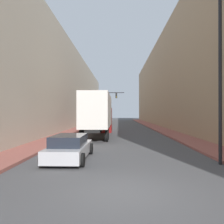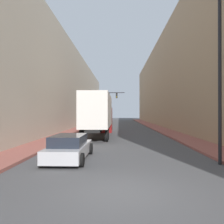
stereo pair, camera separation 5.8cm
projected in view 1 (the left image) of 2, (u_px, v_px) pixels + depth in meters
The scene contains 9 objects.
ground_plane at pixel (123, 192), 6.74m from camera, with size 200.00×200.00×0.00m, color #4C4C4F.
sidewalk_right at pixel (155, 127), 36.56m from camera, with size 2.24×80.00×0.15m.
sidewalk_left at pixel (84, 127), 36.91m from camera, with size 2.24×80.00×0.15m.
building_right at pixel (179, 80), 36.47m from camera, with size 6.00×80.00×15.91m.
building_left at pixel (60, 89), 37.05m from camera, with size 6.00×80.00×13.10m.
semi_truck at pixel (99, 114), 23.33m from camera, with size 2.51×12.00×4.27m.
sedan_car at pixel (70, 148), 11.43m from camera, with size 2.02×4.41×1.30m.
traffic_signal_gantry at pixel (101, 101), 38.78m from camera, with size 5.71×0.35×6.35m.
street_lamp at pixel (220, 56), 10.37m from camera, with size 0.44×0.44×8.27m.
Camera 1 is at (-0.14, -6.76, 2.45)m, focal length 35.00 mm.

